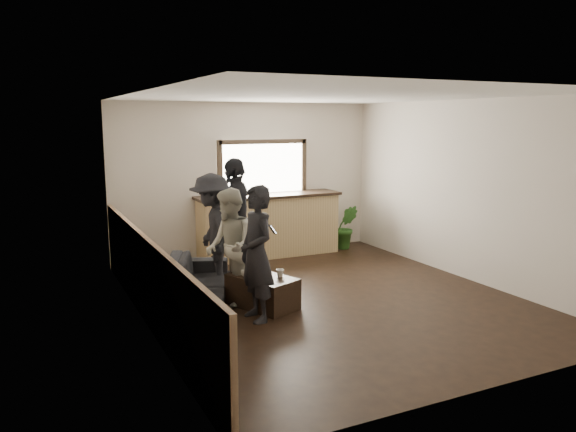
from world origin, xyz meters
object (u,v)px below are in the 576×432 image
person_b (230,247)px  person_d (236,220)px  potted_plant (346,227)px  sofa (195,284)px  cup_a (246,273)px  bar_counter (269,221)px  cup_b (280,273)px  coffee_table (262,292)px  person_a (257,254)px  person_c (213,233)px

person_b → person_d: (0.46, 0.99, 0.17)m
potted_plant → person_d: size_ratio=0.45×
sofa → cup_a: 0.71m
potted_plant → person_d: bearing=-156.4°
person_b → potted_plant: bearing=132.2°
sofa → potted_plant: (3.63, 2.07, 0.13)m
cup_a → sofa: bearing=151.1°
bar_counter → person_d: bearing=-130.7°
sofa → cup_b: bearing=-96.3°
coffee_table → person_d: size_ratio=0.49×
coffee_table → cup_b: (0.21, -0.11, 0.26)m
potted_plant → person_a: bearing=-136.6°
bar_counter → sofa: bearing=-133.0°
person_b → person_c: person_c is taller
cup_a → cup_b: same height
person_a → person_d: bearing=164.6°
bar_counter → potted_plant: 1.60m
person_a → person_d: (0.37, 1.73, 0.11)m
person_c → sofa: bearing=-27.1°
cup_a → person_a: bearing=-96.3°
potted_plant → bar_counter: bearing=175.4°
cup_a → person_b: person_b is taller
potted_plant → coffee_table: bearing=-138.7°
potted_plant → person_a: size_ratio=0.50×
potted_plant → person_a: 4.26m
cup_b → potted_plant: 3.69m
cup_b → person_a: size_ratio=0.06×
cup_b → person_a: 0.68m
person_a → coffee_table: bearing=146.0°
sofa → coffee_table: (0.80, -0.41, -0.09)m
bar_counter → cup_b: size_ratio=25.16×
bar_counter → potted_plant: bearing=-4.6°
coffee_table → cup_b: size_ratio=8.78×
cup_a → cup_b: (0.41, -0.20, -0.00)m
bar_counter → potted_plant: bar_counter is taller
person_d → coffee_table: bearing=23.4°
coffee_table → cup_b: 0.35m
sofa → person_c: person_c is taller
person_a → person_b: size_ratio=1.07×
sofa → person_d: size_ratio=1.08×
cup_a → potted_plant: bearing=38.4°
person_c → potted_plant: bearing=125.3°
sofa → coffee_table: sofa is taller
sofa → cup_a: bearing=-97.5°
cup_a → person_a: size_ratio=0.07×
bar_counter → potted_plant: size_ratio=3.15×
person_b → person_c: size_ratio=0.92×
cup_a → cup_b: bearing=-25.7°
person_d → potted_plant: bearing=142.3°
cup_a → person_c: 1.01m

